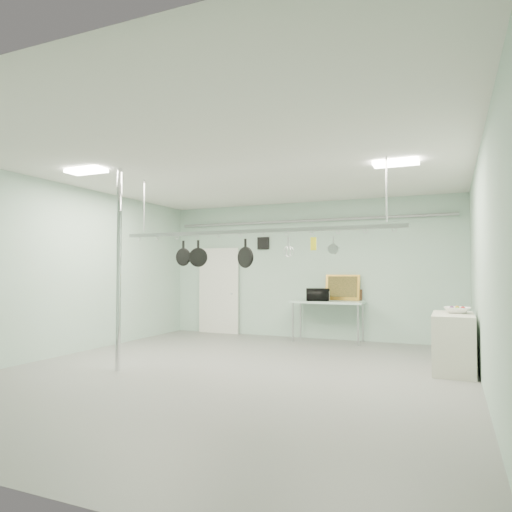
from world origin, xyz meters
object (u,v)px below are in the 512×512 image
at_px(skillet_left, 183,253).
at_px(fruit_bowl, 457,310).
at_px(prep_table, 328,304).
at_px(skillet_mid, 198,254).
at_px(pot_rack, 252,230).
at_px(microwave, 318,295).
at_px(chrome_pole, 119,269).
at_px(skillet_right, 245,253).
at_px(coffee_canister, 326,296).
at_px(side_cabinet, 453,343).

bearing_deg(skillet_left, fruit_bowl, 19.85).
bearing_deg(prep_table, skillet_mid, -112.76).
bearing_deg(pot_rack, microwave, 86.24).
xyz_separation_m(pot_rack, skillet_left, (-1.28, 0.00, -0.35)).
relative_size(pot_rack, skillet_left, 11.60).
bearing_deg(chrome_pole, skillet_right, 26.68).
xyz_separation_m(prep_table, skillet_right, (-0.51, -3.30, 1.02)).
bearing_deg(coffee_canister, skillet_right, -98.00).
relative_size(prep_table, skillet_left, 3.87).
relative_size(pot_rack, coffee_canister, 21.83).
distance_m(prep_table, side_cabinet, 3.39).
xyz_separation_m(coffee_canister, skillet_right, (-0.46, -3.30, 0.84)).
bearing_deg(pot_rack, skillet_right, 180.00).
bearing_deg(coffee_canister, side_cabinet, -40.29).
height_order(chrome_pole, coffee_canister, chrome_pole).
height_order(side_cabinet, skillet_mid, skillet_mid).
height_order(prep_table, coffee_canister, coffee_canister).
xyz_separation_m(microwave, skillet_left, (-1.48, -3.17, 0.84)).
distance_m(coffee_canister, skillet_mid, 3.66).
distance_m(chrome_pole, skillet_right, 2.02).
xyz_separation_m(pot_rack, coffee_canister, (0.36, 3.30, -1.21)).
bearing_deg(chrome_pole, prep_table, 61.29).
xyz_separation_m(chrome_pole, side_cabinet, (4.85, 2.00, -1.15)).
xyz_separation_m(microwave, fruit_bowl, (2.81, -1.97, -0.09)).
bearing_deg(prep_table, microwave, -146.20).
relative_size(microwave, skillet_mid, 1.10).
xyz_separation_m(coffee_canister, fruit_bowl, (2.66, -2.10, -0.07)).
bearing_deg(skillet_right, chrome_pole, -133.47).
xyz_separation_m(pot_rack, fruit_bowl, (3.01, 1.20, -1.28)).
height_order(coffee_canister, skillet_left, skillet_left).
distance_m(fruit_bowl, skillet_right, 3.47).
height_order(coffee_canister, fruit_bowl, coffee_canister).
bearing_deg(skillet_mid, skillet_right, -13.01).
bearing_deg(prep_table, skillet_left, -116.93).
height_order(microwave, skillet_left, skillet_left).
height_order(side_cabinet, pot_rack, pot_rack).
relative_size(microwave, fruit_bowl, 1.25).
bearing_deg(microwave, side_cabinet, 127.80).
relative_size(skillet_left, skillet_mid, 0.92).
distance_m(chrome_pole, pot_rack, 2.19).
relative_size(coffee_canister, skillet_mid, 0.49).
distance_m(side_cabinet, skillet_right, 3.54).
height_order(fruit_bowl, skillet_right, skillet_right).
xyz_separation_m(microwave, skillet_right, (-0.32, -3.17, 0.81)).
bearing_deg(skillet_right, coffee_canister, 101.84).
bearing_deg(chrome_pole, pot_rack, 25.35).
height_order(chrome_pole, skillet_left, chrome_pole).
bearing_deg(fruit_bowl, chrome_pole, -156.82).
bearing_deg(fruit_bowl, microwave, 144.96).
bearing_deg(skillet_mid, coffee_canister, 54.90).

